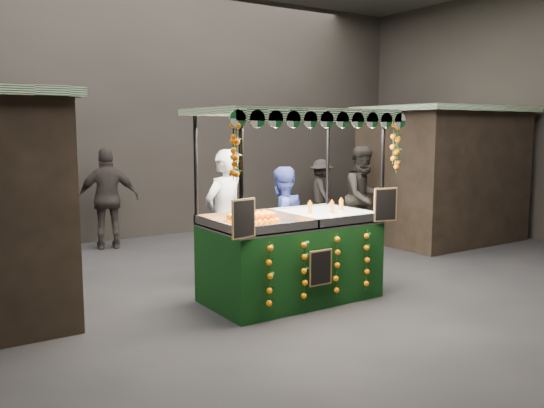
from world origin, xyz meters
TOP-DOWN VIEW (x-y plane):
  - ground at (0.00, 0.00)m, footprint 12.00×12.00m
  - market_hall at (0.00, 0.00)m, footprint 12.10×10.10m
  - neighbour_stall_right at (4.40, 1.50)m, footprint 3.00×2.20m
  - juice_stall at (-0.42, -0.21)m, footprint 2.49×1.47m
  - vendor_grey at (-0.78, 0.94)m, footprint 0.80×0.66m
  - vendor_blue at (0.10, 0.81)m, footprint 0.86×0.71m
  - shopper_1 at (2.62, 1.80)m, footprint 0.94×0.75m
  - shopper_2 at (-1.37, 4.26)m, footprint 1.17×0.72m
  - shopper_3 at (3.54, 4.23)m, footprint 0.86×1.10m

SIDE VIEW (x-z plane):
  - ground at x=0.00m, z-range 0.00..0.00m
  - juice_stall at x=-0.42m, z-range -0.46..1.96m
  - shopper_3 at x=3.54m, z-range 0.00..1.50m
  - vendor_blue at x=0.10m, z-range 0.00..1.64m
  - shopper_2 at x=-1.37m, z-range 0.00..1.85m
  - shopper_1 at x=2.62m, z-range 0.00..1.87m
  - vendor_grey at x=-0.78m, z-range 0.00..1.90m
  - neighbour_stall_right at x=4.40m, z-range 0.01..2.61m
  - market_hall at x=0.00m, z-range 0.86..5.91m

